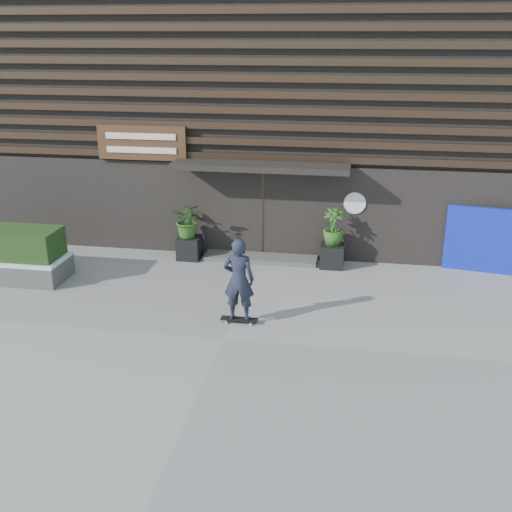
% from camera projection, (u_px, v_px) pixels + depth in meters
% --- Properties ---
extents(ground, '(80.00, 80.00, 0.00)m').
position_uv_depth(ground, '(224.00, 339.00, 12.24)').
color(ground, gray).
rests_on(ground, ground).
extents(entrance_step, '(3.00, 0.80, 0.12)m').
position_uv_depth(entrance_step, '(261.00, 258.00, 16.48)').
color(entrance_step, '#494946').
rests_on(entrance_step, ground).
extents(planter_pot_left, '(0.60, 0.60, 0.60)m').
position_uv_depth(planter_pot_left, '(190.00, 248.00, 16.51)').
color(planter_pot_left, black).
rests_on(planter_pot_left, ground).
extents(bamboo_left, '(0.86, 0.75, 0.96)m').
position_uv_depth(bamboo_left, '(188.00, 220.00, 16.24)').
color(bamboo_left, '#2D591E').
rests_on(bamboo_left, planter_pot_left).
extents(planter_pot_right, '(0.60, 0.60, 0.60)m').
position_uv_depth(planter_pot_right, '(332.00, 256.00, 15.91)').
color(planter_pot_right, black).
rests_on(planter_pot_right, ground).
extents(bamboo_right, '(0.54, 0.54, 0.96)m').
position_uv_depth(bamboo_right, '(333.00, 227.00, 15.65)').
color(bamboo_right, '#2D591E').
rests_on(bamboo_right, planter_pot_right).
extents(blue_tarp, '(1.78, 0.41, 1.67)m').
position_uv_depth(blue_tarp, '(482.00, 240.00, 15.43)').
color(blue_tarp, '#0D1DAA').
rests_on(blue_tarp, ground).
extents(building, '(18.00, 11.00, 8.00)m').
position_uv_depth(building, '(287.00, 89.00, 20.10)').
color(building, black).
rests_on(building, ground).
extents(skateboarder, '(0.78, 0.43, 1.85)m').
position_uv_depth(skateboarder, '(239.00, 280.00, 12.60)').
color(skateboarder, black).
rests_on(skateboarder, ground).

